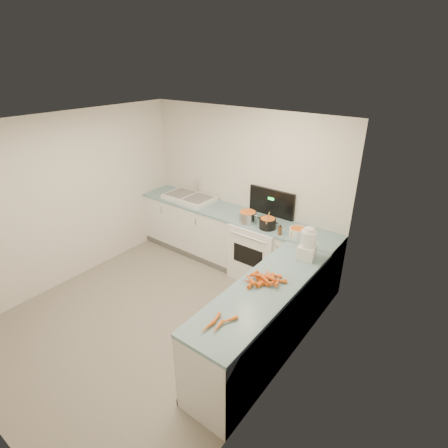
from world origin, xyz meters
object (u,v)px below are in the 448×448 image
Objects in this scene: stove at (260,249)px; sink at (189,197)px; steel_pot at (248,218)px; mixing_bowl at (297,232)px; food_processor at (308,245)px; spice_jar at (293,234)px; extract_bottle at (280,231)px; black_pot at (268,224)px.

stove reaches higher than sink.
mixing_bowl is (0.77, 0.06, -0.02)m from steel_pot.
food_processor reaches higher than steel_pot.
spice_jar is at bearing -1.91° from steel_pot.
food_processor reaches higher than extract_bottle.
sink is 2.08m from mixing_bowl.
extract_bottle is at bearing -17.60° from black_pot.
stove is at bearing 150.66° from food_processor.
stove is 5.96× the size of mixing_bowl.
black_pot is at bearing 162.40° from extract_bottle.
mixing_bowl is at bearing 33.27° from extract_bottle.
steel_pot is 0.58m from extract_bottle.
black_pot is at bearing -35.91° from stove.
sink is at bearing 174.69° from black_pot.
mixing_bowl is 0.24m from extract_bottle.
stove is 0.58m from black_pot.
black_pot is 1.94× the size of extract_bottle.
extract_bottle is at bearing -146.73° from mixing_bowl.
sink is 2.13× the size of food_processor.
mixing_bowl is (0.44, 0.05, -0.01)m from black_pot.
extract_bottle is 0.18m from spice_jar.
extract_bottle is at bearing -6.57° from steel_pot.
stove reaches higher than food_processor.
food_processor reaches higher than sink.
sink is (-1.45, 0.02, 0.50)m from stove.
sink is 9.69× the size of spice_jar.
steel_pot is 1.20m from food_processor.
mixing_bowl is at bearing 6.78° from black_pot.
steel_pot is 1.09× the size of black_pot.
steel_pot reaches higher than extract_bottle.
stove is 1.30m from food_processor.
black_pot is at bearing 1.85° from steel_pot.
black_pot is (0.19, -0.14, 0.53)m from stove.
mixing_bowl is at bearing 4.66° from steel_pot.
stove is 5.22× the size of steel_pot.
stove is 3.38× the size of food_processor.
stove is at bearing -0.62° from sink.
food_processor is (2.44, -0.57, 0.14)m from sink.
sink is 3.30× the size of steel_pot.
extract_bottle reaches higher than mixing_bowl.
stove reaches higher than black_pot.
spice_jar is at bearing -4.92° from black_pot.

